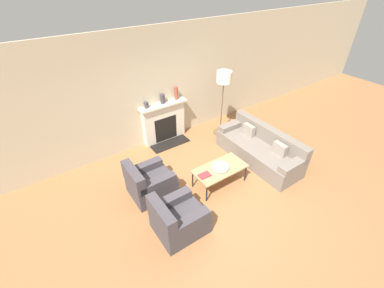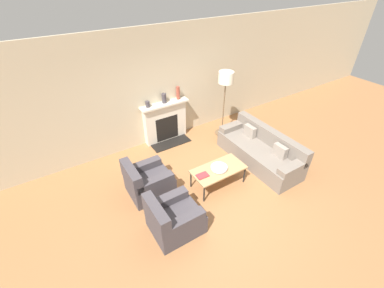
{
  "view_description": "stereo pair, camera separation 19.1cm",
  "coord_description": "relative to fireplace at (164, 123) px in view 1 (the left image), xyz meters",
  "views": [
    {
      "loc": [
        -2.69,
        -2.89,
        3.97
      ],
      "look_at": [
        0.12,
        1.22,
        0.45
      ],
      "focal_mm": 24.0,
      "sensor_mm": 36.0,
      "label": 1
    },
    {
      "loc": [
        -2.54,
        -2.99,
        3.97
      ],
      "look_at": [
        0.12,
        1.22,
        0.45
      ],
      "focal_mm": 24.0,
      "sensor_mm": 36.0,
      "label": 2
    }
  ],
  "objects": [
    {
      "name": "mantel_vase_center_right",
      "position": [
        0.41,
        0.01,
        0.72
      ],
      "size": [
        0.09,
        0.09,
        0.34
      ],
      "color": "brown",
      "rests_on": "fireplace"
    },
    {
      "name": "book",
      "position": [
        -0.3,
        -2.18,
        -0.08
      ],
      "size": [
        0.25,
        0.17,
        0.02
      ],
      "rotation": [
        0.0,
        0.0,
        -0.04
      ],
      "color": "#9E2D33",
      "rests_on": "coffee_table"
    },
    {
      "name": "wall_back",
      "position": [
        -0.0,
        0.14,
        0.92
      ],
      "size": [
        18.0,
        0.06,
        2.9
      ],
      "color": "#BCAD8E",
      "rests_on": "ground_plane"
    },
    {
      "name": "armchair_near",
      "position": [
        -1.26,
        -2.7,
        -0.23
      ],
      "size": [
        0.88,
        0.75,
        0.8
      ],
      "rotation": [
        0.0,
        0.0,
        1.57
      ],
      "color": "#423D42",
      "rests_on": "ground_plane"
    },
    {
      "name": "ground_plane",
      "position": [
        -0.0,
        -2.35,
        -0.53
      ],
      "size": [
        18.0,
        18.0,
        0.0
      ],
      "primitive_type": "plane",
      "color": "#99663D"
    },
    {
      "name": "mantel_vase_center_left",
      "position": [
        0.01,
        0.01,
        0.68
      ],
      "size": [
        0.12,
        0.12,
        0.24
      ],
      "color": "#3D383D",
      "rests_on": "fireplace"
    },
    {
      "name": "mantel_vase_left",
      "position": [
        -0.44,
        0.01,
        0.63
      ],
      "size": [
        0.11,
        0.11,
        0.15
      ],
      "color": "#3D383D",
      "rests_on": "fireplace"
    },
    {
      "name": "fireplace",
      "position": [
        0.0,
        0.0,
        0.0
      ],
      "size": [
        1.28,
        0.59,
        1.08
      ],
      "color": "beige",
      "rests_on": "ground_plane"
    },
    {
      "name": "floor_lamp",
      "position": [
        1.46,
        -0.59,
        0.95
      ],
      "size": [
        0.39,
        0.39,
        1.79
      ],
      "color": "brown",
      "rests_on": "ground_plane"
    },
    {
      "name": "couch",
      "position": [
        1.47,
        -2.05,
        -0.23
      ],
      "size": [
        0.83,
        2.16,
        0.79
      ],
      "rotation": [
        0.0,
        0.0,
        -1.57
      ],
      "color": "slate",
      "rests_on": "ground_plane"
    },
    {
      "name": "bowl",
      "position": [
        0.12,
        -2.19,
        -0.05
      ],
      "size": [
        0.35,
        0.35,
        0.06
      ],
      "color": "silver",
      "rests_on": "coffee_table"
    },
    {
      "name": "coffee_table",
      "position": [
        0.11,
        -2.18,
        -0.12
      ],
      "size": [
        1.14,
        0.58,
        0.44
      ],
      "color": "tan",
      "rests_on": "ground_plane"
    },
    {
      "name": "armchair_far",
      "position": [
        -1.26,
        -1.59,
        -0.23
      ],
      "size": [
        0.88,
        0.75,
        0.8
      ],
      "rotation": [
        0.0,
        0.0,
        1.57
      ],
      "color": "#423D42",
      "rests_on": "ground_plane"
    }
  ]
}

